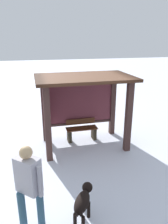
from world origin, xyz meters
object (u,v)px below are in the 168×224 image
object	(u,v)px
dog	(83,201)
person_walking	(29,182)
bus_shelter	(80,95)
bench_left_inside	(82,131)

from	to	relation	value
dog	person_walking	bearing A→B (deg)	173.80
person_walking	dog	bearing A→B (deg)	-6.20
person_walking	bus_shelter	bearing A→B (deg)	62.38
bus_shelter	person_walking	xyz separation A→B (m)	(-1.69, -3.22, -0.68)
bus_shelter	person_walking	world-z (taller)	bus_shelter
bus_shelter	bench_left_inside	size ratio (longest dim) A/B	2.73
bench_left_inside	dog	bearing A→B (deg)	-102.94
bench_left_inside	person_walking	bearing A→B (deg)	-117.40
bench_left_inside	dog	size ratio (longest dim) A/B	1.34
bus_shelter	bench_left_inside	xyz separation A→B (m)	(0.10, 0.22, -1.38)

